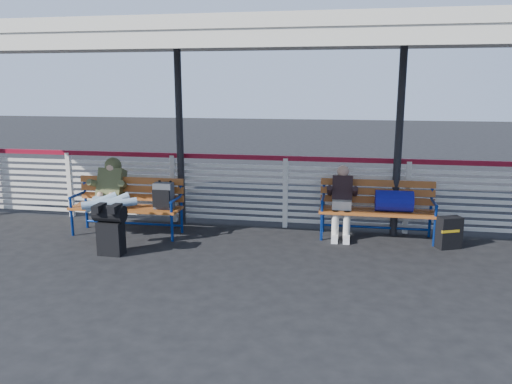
% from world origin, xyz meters
% --- Properties ---
extents(ground, '(60.00, 60.00, 0.00)m').
position_xyz_m(ground, '(0.00, 0.00, 0.00)').
color(ground, black).
rests_on(ground, ground).
extents(fence, '(12.08, 0.08, 1.24)m').
position_xyz_m(fence, '(0.00, 1.90, 0.66)').
color(fence, silver).
rests_on(fence, ground).
extents(canopy, '(12.60, 3.60, 3.16)m').
position_xyz_m(canopy, '(-0.00, 0.87, 3.04)').
color(canopy, silver).
rests_on(canopy, ground).
extents(luggage_stack, '(0.45, 0.26, 0.74)m').
position_xyz_m(luggage_stack, '(-2.29, 0.03, 0.40)').
color(luggage_stack, black).
rests_on(luggage_stack, ground).
extents(bench_left, '(1.80, 0.56, 0.92)m').
position_xyz_m(bench_left, '(-2.32, 1.06, 0.58)').
color(bench_left, '#A94A20').
rests_on(bench_left, ground).
extents(bench_right, '(1.80, 0.56, 0.92)m').
position_xyz_m(bench_right, '(1.63, 1.52, 0.59)').
color(bench_right, '#A94A20').
rests_on(bench_right, ground).
extents(traveler_man, '(0.94, 1.64, 0.77)m').
position_xyz_m(traveler_man, '(-2.63, 0.71, 0.67)').
color(traveler_man, '#94AEC7').
rests_on(traveler_man, ground).
extents(companion_person, '(0.32, 0.66, 1.15)m').
position_xyz_m(companion_person, '(0.96, 1.51, 0.60)').
color(companion_person, beige).
rests_on(companion_person, ground).
extents(suitcase_side, '(0.40, 0.33, 0.48)m').
position_xyz_m(suitcase_side, '(2.56, 1.21, 0.24)').
color(suitcase_side, black).
rests_on(suitcase_side, ground).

